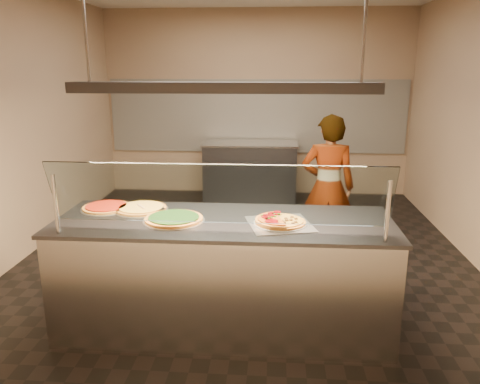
# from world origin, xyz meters

# --- Properties ---
(ground) EXTENTS (5.00, 6.00, 0.02)m
(ground) POSITION_xyz_m (0.00, 0.00, -0.01)
(ground) COLOR black
(ground) RESTS_ON ground
(wall_back) EXTENTS (5.00, 0.02, 3.00)m
(wall_back) POSITION_xyz_m (0.00, 3.01, 1.50)
(wall_back) COLOR tan
(wall_back) RESTS_ON ground
(wall_front) EXTENTS (5.00, 0.02, 3.00)m
(wall_front) POSITION_xyz_m (0.00, -3.01, 1.50)
(wall_front) COLOR tan
(wall_front) RESTS_ON ground
(wall_left) EXTENTS (0.02, 6.00, 3.00)m
(wall_left) POSITION_xyz_m (-2.51, 0.00, 1.50)
(wall_left) COLOR tan
(wall_left) RESTS_ON ground
(tile_band) EXTENTS (4.90, 0.02, 1.20)m
(tile_band) POSITION_xyz_m (0.00, 2.98, 1.30)
(tile_band) COLOR silver
(tile_band) RESTS_ON wall_back
(serving_counter) EXTENTS (2.67, 0.94, 0.93)m
(serving_counter) POSITION_xyz_m (-0.09, -1.34, 0.47)
(serving_counter) COLOR #B7B7BC
(serving_counter) RESTS_ON ground
(sneeze_guard) EXTENTS (2.43, 0.18, 0.54)m
(sneeze_guard) POSITION_xyz_m (-0.09, -1.69, 1.23)
(sneeze_guard) COLOR #B7B7BC
(sneeze_guard) RESTS_ON serving_counter
(perforated_tray) EXTENTS (0.56, 0.56, 0.01)m
(perforated_tray) POSITION_xyz_m (0.35, -1.42, 0.94)
(perforated_tray) COLOR silver
(perforated_tray) RESTS_ON serving_counter
(half_pizza_pepperoni) EXTENTS (0.28, 0.42, 0.05)m
(half_pizza_pepperoni) POSITION_xyz_m (0.26, -1.42, 0.96)
(half_pizza_pepperoni) COLOR #A05E22
(half_pizza_pepperoni) RESTS_ON perforated_tray
(half_pizza_sausage) EXTENTS (0.28, 0.42, 0.04)m
(half_pizza_sausage) POSITION_xyz_m (0.45, -1.43, 0.96)
(half_pizza_sausage) COLOR #A05E22
(half_pizza_sausage) RESTS_ON perforated_tray
(pizza_spinach) EXTENTS (0.48, 0.48, 0.03)m
(pizza_spinach) POSITION_xyz_m (-0.48, -1.39, 0.95)
(pizza_spinach) COLOR silver
(pizza_spinach) RESTS_ON serving_counter
(pizza_cheese) EXTENTS (0.45, 0.45, 0.03)m
(pizza_cheese) POSITION_xyz_m (-0.81, -1.13, 0.94)
(pizza_cheese) COLOR silver
(pizza_cheese) RESTS_ON serving_counter
(pizza_tomato) EXTENTS (0.42, 0.42, 0.03)m
(pizza_tomato) POSITION_xyz_m (-1.12, -1.12, 0.94)
(pizza_tomato) COLOR silver
(pizza_tomato) RESTS_ON serving_counter
(pizza_spatula) EXTENTS (0.27, 0.18, 0.02)m
(pizza_spatula) POSITION_xyz_m (-0.75, -1.15, 0.96)
(pizza_spatula) COLOR #B7B7BC
(pizza_spatula) RESTS_ON pizza_spinach
(prep_table) EXTENTS (1.50, 0.74, 0.93)m
(prep_table) POSITION_xyz_m (-0.08, 2.55, 0.47)
(prep_table) COLOR #3E3E44
(prep_table) RESTS_ON ground
(worker) EXTENTS (0.61, 0.42, 1.61)m
(worker) POSITION_xyz_m (0.90, 0.26, 0.81)
(worker) COLOR #2C2835
(worker) RESTS_ON ground
(heat_lamp_housing) EXTENTS (2.30, 0.18, 0.08)m
(heat_lamp_housing) POSITION_xyz_m (-0.09, -1.34, 1.95)
(heat_lamp_housing) COLOR #3E3E44
(heat_lamp_housing) RESTS_ON ceiling
(lamp_rod_left) EXTENTS (0.02, 0.02, 1.01)m
(lamp_rod_left) POSITION_xyz_m (-1.09, -1.34, 2.50)
(lamp_rod_left) COLOR #B7B7BC
(lamp_rod_left) RESTS_ON ceiling
(lamp_rod_right) EXTENTS (0.02, 0.02, 1.01)m
(lamp_rod_right) POSITION_xyz_m (0.91, -1.34, 2.50)
(lamp_rod_right) COLOR #B7B7BC
(lamp_rod_right) RESTS_ON ceiling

